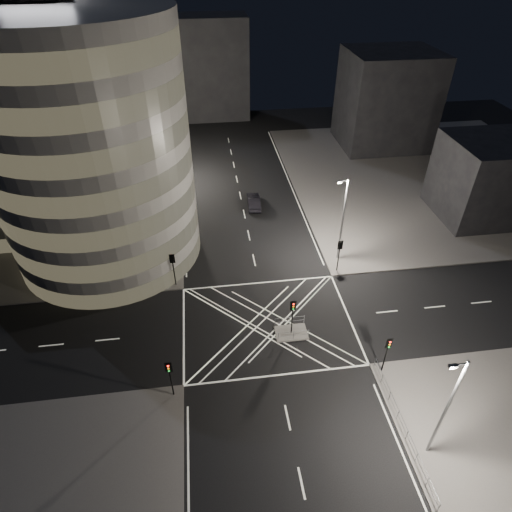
{
  "coord_description": "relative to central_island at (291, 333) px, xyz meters",
  "views": [
    {
      "loc": [
        -4.94,
        -28.15,
        30.25
      ],
      "look_at": [
        -0.2,
        6.88,
        3.0
      ],
      "focal_mm": 30.0,
      "sensor_mm": 36.0,
      "label": 1
    }
  ],
  "objects": [
    {
      "name": "tree_e",
      "position": [
        -12.5,
        34.5,
        4.11
      ],
      "size": [
        3.99,
        3.99,
        6.34
      ],
      "color": "black",
      "rests_on": "sidewalk_far_left"
    },
    {
      "name": "ground",
      "position": [
        -2.0,
        1.5,
        -0.07
      ],
      "size": [
        120.0,
        120.0,
        0.0
      ],
      "primitive_type": "plane",
      "color": "black",
      "rests_on": "ground"
    },
    {
      "name": "sedan",
      "position": [
        -0.5,
        23.28,
        0.7
      ],
      "size": [
        1.85,
        4.78,
        1.55
      ],
      "primitive_type": "imported",
      "rotation": [
        0.0,
        0.0,
        3.1
      ],
      "color": "black",
      "rests_on": "ground"
    },
    {
      "name": "railing_island_south",
      "position": [
        0.0,
        -0.9,
        0.62
      ],
      "size": [
        2.8,
        0.06,
        1.1
      ],
      "primitive_type": "cube",
      "color": "slate",
      "rests_on": "central_island"
    },
    {
      "name": "traffic_signal_fr",
      "position": [
        6.8,
        8.3,
        2.84
      ],
      "size": [
        0.55,
        0.22,
        4.0
      ],
      "color": "black",
      "rests_on": "sidewalk_far_right"
    },
    {
      "name": "street_lamp_left_near",
      "position": [
        -11.44,
        13.5,
        5.47
      ],
      "size": [
        1.25,
        0.25,
        10.0
      ],
      "color": "slate",
      "rests_on": "sidewalk_far_left"
    },
    {
      "name": "street_lamp_left_far",
      "position": [
        -11.44,
        31.5,
        5.47
      ],
      "size": [
        1.25,
        0.25,
        10.0
      ],
      "color": "slate",
      "rests_on": "sidewalk_far_left"
    },
    {
      "name": "traffic_signal_fl",
      "position": [
        -10.8,
        8.3,
        2.84
      ],
      "size": [
        0.55,
        0.22,
        4.0
      ],
      "color": "black",
      "rests_on": "sidewalk_far_left"
    },
    {
      "name": "tree_d",
      "position": [
        -12.5,
        28.5,
        5.07
      ],
      "size": [
        4.85,
        4.85,
        7.79
      ],
      "color": "black",
      "rests_on": "sidewalk_far_left"
    },
    {
      "name": "tree_a",
      "position": [
        -12.5,
        10.5,
        4.89
      ],
      "size": [
        4.53,
        4.53,
        7.42
      ],
      "color": "black",
      "rests_on": "sidewalk_far_left"
    },
    {
      "name": "tree_b",
      "position": [
        -12.5,
        16.5,
        4.5
      ],
      "size": [
        5.13,
        5.13,
        7.38
      ],
      "color": "black",
      "rests_on": "sidewalk_far_left"
    },
    {
      "name": "sidewalk_far_right",
      "position": [
        27.0,
        28.5,
        0.0
      ],
      "size": [
        42.0,
        42.0,
        0.15
      ],
      "primitive_type": "cube",
      "color": "#5B5755",
      "rests_on": "ground"
    },
    {
      "name": "tree_c",
      "position": [
        -12.5,
        22.5,
        4.28
      ],
      "size": [
        4.2,
        4.2,
        6.62
      ],
      "color": "black",
      "rests_on": "sidewalk_far_left"
    },
    {
      "name": "street_lamp_right_far",
      "position": [
        7.44,
        10.5,
        5.47
      ],
      "size": [
        1.25,
        0.25,
        10.0
      ],
      "color": "slate",
      "rests_on": "sidewalk_far_right"
    },
    {
      "name": "traffic_signal_nl",
      "position": [
        -10.8,
        -5.3,
        2.84
      ],
      "size": [
        0.55,
        0.22,
        4.0
      ],
      "color": "black",
      "rests_on": "sidewalk_near_left"
    },
    {
      "name": "central_island",
      "position": [
        0.0,
        0.0,
        0.0
      ],
      "size": [
        3.0,
        2.0,
        0.15
      ],
      "primitive_type": "cube",
      "color": "slate",
      "rests_on": "ground"
    },
    {
      "name": "sidewalk_far_left",
      "position": [
        -31.0,
        28.5,
        0.0
      ],
      "size": [
        42.0,
        42.0,
        0.15
      ],
      "primitive_type": "cube",
      "color": "#5B5755",
      "rests_on": "ground"
    },
    {
      "name": "building_right_near",
      "position": [
        28.0,
        17.5,
        5.08
      ],
      "size": [
        10.0,
        10.0,
        10.0
      ],
      "primitive_type": "cube",
      "color": "black",
      "rests_on": "sidewalk_far_right"
    },
    {
      "name": "building_right_far",
      "position": [
        24.0,
        41.5,
        7.58
      ],
      "size": [
        14.0,
        12.0,
        15.0
      ],
      "primitive_type": "cube",
      "color": "black",
      "rests_on": "sidewalk_far_right"
    },
    {
      "name": "traffic_signal_island",
      "position": [
        0.0,
        0.0,
        2.84
      ],
      "size": [
        0.55,
        0.22,
        4.0
      ],
      "color": "black",
      "rests_on": "central_island"
    },
    {
      "name": "office_tower_curved",
      "position": [
        -22.74,
        20.24,
        12.58
      ],
      "size": [
        30.0,
        29.0,
        27.2
      ],
      "color": "gray",
      "rests_on": "sidewalk_far_left"
    },
    {
      "name": "street_lamp_right_near",
      "position": [
        7.44,
        -12.5,
        5.47
      ],
      "size": [
        1.25,
        0.25,
        10.0
      ],
      "color": "slate",
      "rests_on": "sidewalk_near_right"
    },
    {
      "name": "building_far_end",
      "position": [
        -6.0,
        59.5,
        8.93
      ],
      "size": [
        18.0,
        8.0,
        18.0
      ],
      "primitive_type": "cube",
      "color": "black",
      "rests_on": "ground"
    },
    {
      "name": "traffic_signal_nr",
      "position": [
        6.8,
        -5.3,
        2.84
      ],
      "size": [
        0.55,
        0.22,
        4.0
      ],
      "color": "black",
      "rests_on": "sidewalk_near_right"
    },
    {
      "name": "railing_near_right",
      "position": [
        6.3,
        -10.65,
        0.62
      ],
      "size": [
        0.06,
        11.7,
        1.1
      ],
      "primitive_type": "cube",
      "color": "slate",
      "rests_on": "sidewalk_near_right"
    },
    {
      "name": "office_block_rear",
      "position": [
        -24.0,
        43.5,
        11.07
      ],
      "size": [
        24.0,
        16.0,
        22.0
      ],
      "primitive_type": "cube",
      "color": "gray",
      "rests_on": "sidewalk_far_left"
    },
    {
      "name": "railing_island_north",
      "position": [
        0.0,
        0.9,
        0.62
      ],
      "size": [
        2.8,
        0.06,
        1.1
      ],
      "primitive_type": "cube",
      "color": "slate",
      "rests_on": "central_island"
    }
  ]
}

